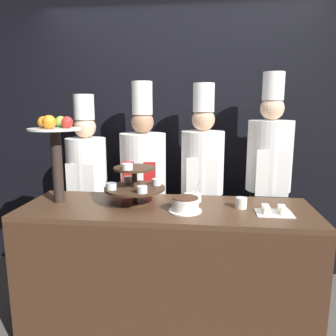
# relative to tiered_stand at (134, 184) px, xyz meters

# --- Properties ---
(wall_back) EXTENTS (10.00, 0.06, 2.80)m
(wall_back) POSITION_rel_tiered_stand_xyz_m (0.23, 0.95, 0.33)
(wall_back) COLOR black
(wall_back) RESTS_ON ground_plane
(buffet_counter) EXTENTS (1.98, 0.65, 0.93)m
(buffet_counter) POSITION_rel_tiered_stand_xyz_m (0.23, -0.03, -0.61)
(buffet_counter) COLOR #422819
(buffet_counter) RESTS_ON ground_plane
(tiered_stand) EXTENTS (0.42, 0.42, 0.30)m
(tiered_stand) POSITION_rel_tiered_stand_xyz_m (0.00, 0.00, 0.00)
(tiered_stand) COLOR #3D2819
(tiered_stand) RESTS_ON buffet_counter
(fruit_pedestal) EXTENTS (0.36, 0.36, 0.62)m
(fruit_pedestal) POSITION_rel_tiered_stand_xyz_m (-0.55, -0.01, 0.29)
(fruit_pedestal) COLOR #2D231E
(fruit_pedestal) RESTS_ON buffet_counter
(cake_round) EXTENTS (0.22, 0.22, 0.10)m
(cake_round) POSITION_rel_tiered_stand_xyz_m (0.36, -0.12, -0.10)
(cake_round) COLOR white
(cake_round) RESTS_ON buffet_counter
(cup_white) EXTENTS (0.08, 0.08, 0.07)m
(cup_white) POSITION_rel_tiered_stand_xyz_m (0.73, -0.01, -0.11)
(cup_white) COLOR white
(cup_white) RESTS_ON buffet_counter
(cake_square_tray) EXTENTS (0.23, 0.17, 0.05)m
(cake_square_tray) POSITION_rel_tiered_stand_xyz_m (0.93, -0.10, -0.13)
(cake_square_tray) COLOR white
(cake_square_tray) RESTS_ON buffet_counter
(serving_bowl_far) EXTENTS (0.13, 0.13, 0.16)m
(serving_bowl_far) POSITION_rel_tiered_stand_xyz_m (0.40, 0.11, -0.12)
(serving_bowl_far) COLOR white
(serving_bowl_far) RESTS_ON buffet_counter
(chef_left) EXTENTS (0.35, 0.35, 1.70)m
(chef_left) POSITION_rel_tiered_stand_xyz_m (-0.56, 0.58, -0.14)
(chef_left) COLOR #38332D
(chef_left) RESTS_ON ground_plane
(chef_center_left) EXTENTS (0.39, 0.39, 1.80)m
(chef_center_left) POSITION_rel_tiered_stand_xyz_m (-0.05, 0.58, -0.12)
(chef_center_left) COLOR black
(chef_center_left) RESTS_ON ground_plane
(chef_center_right) EXTENTS (0.36, 0.36, 1.79)m
(chef_center_right) POSITION_rel_tiered_stand_xyz_m (0.46, 0.58, -0.09)
(chef_center_right) COLOR black
(chef_center_right) RESTS_ON ground_plane
(chef_right) EXTENTS (0.36, 0.36, 1.87)m
(chef_right) POSITION_rel_tiered_stand_xyz_m (1.01, 0.58, -0.04)
(chef_right) COLOR black
(chef_right) RESTS_ON ground_plane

